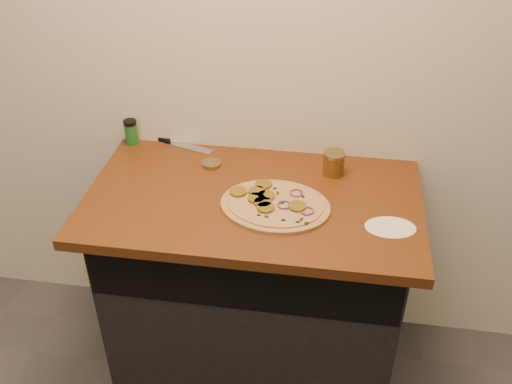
% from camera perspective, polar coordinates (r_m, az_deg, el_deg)
% --- Properties ---
extents(cabinet, '(1.10, 0.60, 0.86)m').
position_cam_1_polar(cabinet, '(2.37, -0.16, -9.31)').
color(cabinet, black).
rests_on(cabinet, ground).
extents(countertop, '(1.20, 0.70, 0.04)m').
position_cam_1_polar(countertop, '(2.06, -0.31, -0.82)').
color(countertop, '#662F13').
rests_on(countertop, cabinet).
extents(pizza, '(0.41, 0.41, 0.03)m').
position_cam_1_polar(pizza, '(1.98, 1.83, -1.23)').
color(pizza, tan).
rests_on(pizza, countertop).
extents(chefs_knife, '(0.31, 0.12, 0.02)m').
position_cam_1_polar(chefs_knife, '(2.39, -8.37, 4.97)').
color(chefs_knife, '#B7BAC1').
rests_on(chefs_knife, countertop).
extents(mason_jar_lid, '(0.09, 0.09, 0.02)m').
position_cam_1_polar(mason_jar_lid, '(2.22, -4.47, 2.82)').
color(mason_jar_lid, '#918854').
rests_on(mason_jar_lid, countertop).
extents(salsa_jar, '(0.08, 0.08, 0.09)m').
position_cam_1_polar(salsa_jar, '(2.16, 7.77, 2.89)').
color(salsa_jar, maroon).
rests_on(salsa_jar, countertop).
extents(spice_shaker, '(0.05, 0.05, 0.11)m').
position_cam_1_polar(spice_shaker, '(2.39, -12.39, 5.87)').
color(spice_shaker, '#206529').
rests_on(spice_shaker, countertop).
extents(flour_spill, '(0.19, 0.19, 0.00)m').
position_cam_1_polar(flour_spill, '(1.95, 13.29, -3.45)').
color(flour_spill, white).
rests_on(flour_spill, countertop).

